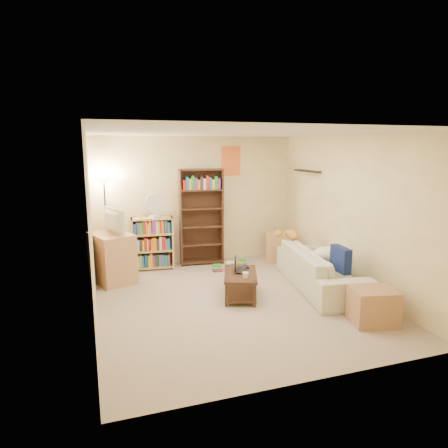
% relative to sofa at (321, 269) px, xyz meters
% --- Properties ---
extents(room, '(4.50, 4.54, 2.52)m').
position_rel_sofa_xyz_m(room, '(-1.55, -0.08, 1.30)').
color(room, gray).
rests_on(room, ground).
extents(sofa, '(2.50, 1.59, 0.65)m').
position_rel_sofa_xyz_m(sofa, '(0.00, 0.00, 0.00)').
color(sofa, beige).
rests_on(sofa, ground).
extents(navy_pillow, '(0.16, 0.43, 0.38)m').
position_rel_sofa_xyz_m(navy_pillow, '(0.02, -0.49, 0.29)').
color(navy_pillow, navy).
rests_on(navy_pillow, sofa).
extents(cream_blanket, '(0.60, 0.43, 0.26)m').
position_rel_sofa_xyz_m(cream_blanket, '(0.17, 0.03, 0.23)').
color(cream_blanket, white).
rests_on(cream_blanket, sofa).
extents(tabby_cat, '(0.51, 0.25, 0.18)m').
position_rel_sofa_xyz_m(tabby_cat, '(-0.14, 0.89, 0.41)').
color(tabby_cat, orange).
rests_on(tabby_cat, sofa).
extents(coffee_table, '(0.76, 0.99, 0.39)m').
position_rel_sofa_xyz_m(coffee_table, '(-1.41, 0.01, -0.08)').
color(coffee_table, '#47241B').
rests_on(coffee_table, ground).
extents(laptop, '(0.58, 0.56, 0.03)m').
position_rel_sofa_xyz_m(laptop, '(-1.34, 0.08, 0.08)').
color(laptop, black).
rests_on(laptop, coffee_table).
extents(laptop_screen, '(0.11, 0.28, 0.20)m').
position_rel_sofa_xyz_m(laptop_screen, '(-1.46, 0.13, 0.18)').
color(laptop_screen, white).
rests_on(laptop_screen, laptop).
extents(mug, '(0.20, 0.20, 0.09)m').
position_rel_sofa_xyz_m(mug, '(-1.43, -0.25, 0.11)').
color(mug, white).
rests_on(mug, coffee_table).
extents(tv_remote, '(0.06, 0.16, 0.02)m').
position_rel_sofa_xyz_m(tv_remote, '(-1.22, 0.25, 0.08)').
color(tv_remote, black).
rests_on(tv_remote, coffee_table).
extents(tv_stand, '(0.81, 0.94, 0.85)m').
position_rel_sofa_xyz_m(tv_stand, '(-3.25, 1.39, 0.10)').
color(tv_stand, tan).
rests_on(tv_stand, ground).
extents(television, '(0.80, 0.58, 0.43)m').
position_rel_sofa_xyz_m(television, '(-3.25, 1.39, 0.74)').
color(television, black).
rests_on(television, tv_stand).
extents(tall_bookshelf, '(0.87, 0.36, 1.88)m').
position_rel_sofa_xyz_m(tall_bookshelf, '(-1.50, 1.96, 0.67)').
color(tall_bookshelf, '#472C1B').
rests_on(tall_bookshelf, ground).
extents(short_bookshelf, '(0.80, 0.37, 1.00)m').
position_rel_sofa_xyz_m(short_bookshelf, '(-2.48, 1.92, 0.18)').
color(short_bookshelf, tan).
rests_on(short_bookshelf, ground).
extents(desk_fan, '(0.35, 0.20, 0.46)m').
position_rel_sofa_xyz_m(desk_fan, '(-2.42, 1.87, 0.91)').
color(desk_fan, silver).
rests_on(desk_fan, short_bookshelf).
extents(floor_lamp, '(0.30, 0.30, 1.76)m').
position_rel_sofa_xyz_m(floor_lamp, '(-3.30, 1.96, 1.08)').
color(floor_lamp, black).
rests_on(floor_lamp, ground).
extents(side_table, '(0.65, 0.65, 0.58)m').
position_rel_sofa_xyz_m(side_table, '(0.03, 1.67, -0.03)').
color(side_table, tan).
rests_on(side_table, ground).
extents(end_cabinet, '(0.66, 0.59, 0.47)m').
position_rel_sofa_xyz_m(end_cabinet, '(-0.08, -1.40, -0.09)').
color(end_cabinet, '#B07E55').
rests_on(end_cabinet, ground).
extents(book_stacks, '(0.66, 0.13, 0.20)m').
position_rel_sofa_xyz_m(book_stacks, '(-1.09, 1.36, -0.24)').
color(book_stacks, red).
rests_on(book_stacks, ground).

